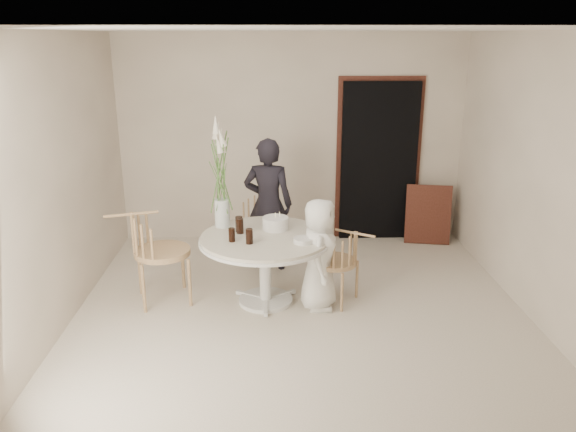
{
  "coord_description": "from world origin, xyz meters",
  "views": [
    {
      "loc": [
        -0.29,
        -5.06,
        2.65
      ],
      "look_at": [
        -0.12,
        0.3,
        0.92
      ],
      "focal_mm": 35.0,
      "sensor_mm": 36.0,
      "label": 1
    }
  ],
  "objects_px": {
    "boy": "(319,254)",
    "table": "(265,247)",
    "birthday_cake": "(275,223)",
    "chair_right": "(344,256)",
    "girl": "(268,204)",
    "chair_far": "(260,217)",
    "flower_vase": "(221,178)",
    "chair_left": "(148,244)"
  },
  "relations": [
    {
      "from": "table",
      "to": "girl",
      "type": "height_order",
      "value": "girl"
    },
    {
      "from": "birthday_cake",
      "to": "flower_vase",
      "type": "relative_size",
      "value": 0.23
    },
    {
      "from": "girl",
      "to": "chair_left",
      "type": "bearing_deg",
      "value": 45.2
    },
    {
      "from": "table",
      "to": "chair_left",
      "type": "xyz_separation_m",
      "value": [
        -1.19,
        0.05,
        0.03
      ]
    },
    {
      "from": "boy",
      "to": "table",
      "type": "bearing_deg",
      "value": 85.21
    },
    {
      "from": "boy",
      "to": "birthday_cake",
      "type": "relative_size",
      "value": 4.26
    },
    {
      "from": "table",
      "to": "chair_far",
      "type": "distance_m",
      "value": 1.27
    },
    {
      "from": "girl",
      "to": "birthday_cake",
      "type": "distance_m",
      "value": 0.74
    },
    {
      "from": "chair_far",
      "to": "flower_vase",
      "type": "height_order",
      "value": "flower_vase"
    },
    {
      "from": "chair_left",
      "to": "chair_right",
      "type": "bearing_deg",
      "value": -109.39
    },
    {
      "from": "chair_right",
      "to": "boy",
      "type": "height_order",
      "value": "boy"
    },
    {
      "from": "chair_left",
      "to": "boy",
      "type": "distance_m",
      "value": 1.74
    },
    {
      "from": "chair_right",
      "to": "boy",
      "type": "relative_size",
      "value": 0.7
    },
    {
      "from": "table",
      "to": "chair_left",
      "type": "relative_size",
      "value": 1.34
    },
    {
      "from": "table",
      "to": "chair_right",
      "type": "distance_m",
      "value": 0.81
    },
    {
      "from": "girl",
      "to": "table",
      "type": "bearing_deg",
      "value": 97.1
    },
    {
      "from": "chair_far",
      "to": "birthday_cake",
      "type": "bearing_deg",
      "value": -70.18
    },
    {
      "from": "birthday_cake",
      "to": "flower_vase",
      "type": "height_order",
      "value": "flower_vase"
    },
    {
      "from": "chair_right",
      "to": "boy",
      "type": "xyz_separation_m",
      "value": [
        -0.26,
        -0.08,
        0.05
      ]
    },
    {
      "from": "girl",
      "to": "boy",
      "type": "relative_size",
      "value": 1.36
    },
    {
      "from": "chair_left",
      "to": "girl",
      "type": "bearing_deg",
      "value": -70.57
    },
    {
      "from": "chair_left",
      "to": "boy",
      "type": "xyz_separation_m",
      "value": [
        1.73,
        -0.17,
        -0.07
      ]
    },
    {
      "from": "table",
      "to": "girl",
      "type": "xyz_separation_m",
      "value": [
        0.03,
        0.94,
        0.16
      ]
    },
    {
      "from": "table",
      "to": "chair_left",
      "type": "height_order",
      "value": "chair_left"
    },
    {
      "from": "chair_far",
      "to": "birthday_cake",
      "type": "height_order",
      "value": "birthday_cake"
    },
    {
      "from": "chair_right",
      "to": "chair_left",
      "type": "xyz_separation_m",
      "value": [
        -1.99,
        0.1,
        0.12
      ]
    },
    {
      "from": "chair_far",
      "to": "chair_right",
      "type": "distance_m",
      "value": 1.58
    },
    {
      "from": "flower_vase",
      "to": "boy",
      "type": "bearing_deg",
      "value": -24.13
    },
    {
      "from": "chair_far",
      "to": "girl",
      "type": "relative_size",
      "value": 0.51
    },
    {
      "from": "chair_far",
      "to": "flower_vase",
      "type": "bearing_deg",
      "value": -101.54
    },
    {
      "from": "chair_far",
      "to": "girl",
      "type": "xyz_separation_m",
      "value": [
        0.11,
        -0.33,
        0.26
      ]
    },
    {
      "from": "flower_vase",
      "to": "table",
      "type": "bearing_deg",
      "value": -35.29
    },
    {
      "from": "girl",
      "to": "chair_far",
      "type": "bearing_deg",
      "value": -62.89
    },
    {
      "from": "birthday_cake",
      "to": "chair_right",
      "type": "bearing_deg",
      "value": -19.88
    },
    {
      "from": "chair_right",
      "to": "girl",
      "type": "distance_m",
      "value": 1.28
    },
    {
      "from": "chair_right",
      "to": "birthday_cake",
      "type": "height_order",
      "value": "birthday_cake"
    },
    {
      "from": "table",
      "to": "flower_vase",
      "type": "distance_m",
      "value": 0.84
    },
    {
      "from": "boy",
      "to": "birthday_cake",
      "type": "height_order",
      "value": "boy"
    },
    {
      "from": "table",
      "to": "chair_far",
      "type": "relative_size",
      "value": 1.67
    },
    {
      "from": "chair_right",
      "to": "birthday_cake",
      "type": "distance_m",
      "value": 0.78
    },
    {
      "from": "boy",
      "to": "chair_right",
      "type": "bearing_deg",
      "value": -65.08
    },
    {
      "from": "chair_right",
      "to": "boy",
      "type": "bearing_deg",
      "value": -41.12
    }
  ]
}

